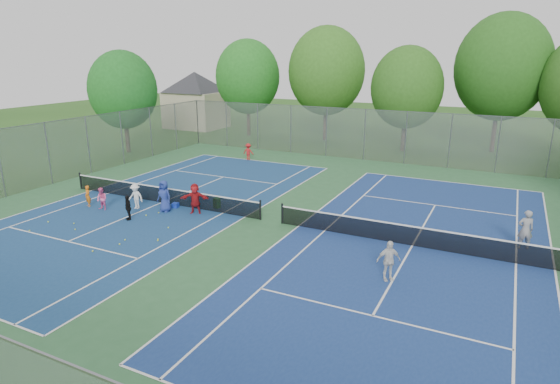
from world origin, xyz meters
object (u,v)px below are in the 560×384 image
(net_right, at_px, (413,236))
(ball_hopper, at_px, (217,203))
(net_left, at_px, (161,195))
(ball_crate, at_px, (175,205))
(instructor, at_px, (525,230))

(net_right, height_order, ball_hopper, net_right)
(net_left, xyz_separation_m, ball_crate, (1.25, -0.35, -0.32))
(instructor, bearing_deg, ball_crate, -9.17)
(net_left, xyz_separation_m, instructor, (18.35, 1.84, 0.43))
(net_left, bearing_deg, instructor, 5.71)
(ball_hopper, xyz_separation_m, instructor, (15.02, 1.24, 0.59))
(net_left, bearing_deg, net_right, 0.00)
(net_left, height_order, net_right, same)
(net_left, bearing_deg, ball_hopper, 10.20)
(net_right, relative_size, instructor, 7.29)
(net_left, distance_m, net_right, 14.00)
(ball_crate, height_order, instructor, instructor)
(ball_crate, xyz_separation_m, instructor, (17.10, 2.18, 0.75))
(net_right, relative_size, ball_crate, 40.42)
(net_left, distance_m, instructor, 18.45)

